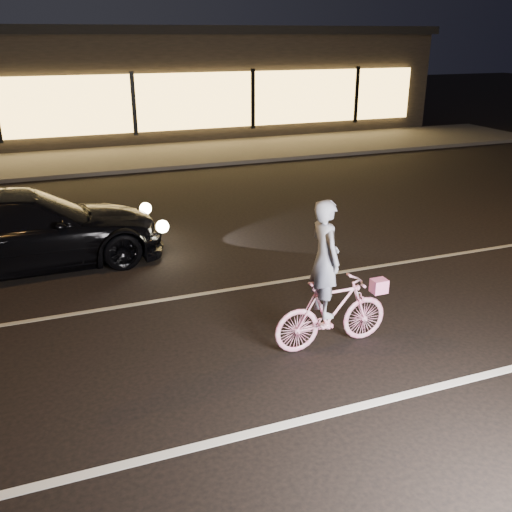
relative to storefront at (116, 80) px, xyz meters
name	(u,v)px	position (x,y,z in m)	size (l,w,h in m)	color
ground	(325,339)	(0.00, -18.97, -2.15)	(90.00, 90.00, 0.00)	black
lane_stripe_near	(386,400)	(0.00, -20.47, -2.14)	(60.00, 0.12, 0.01)	silver
lane_stripe_far	(270,283)	(0.00, -16.97, -2.14)	(60.00, 0.10, 0.01)	gray
sidewalk	(146,157)	(0.00, -5.97, -2.09)	(30.00, 4.00, 0.12)	#383533
storefront	(116,80)	(0.00, 0.00, 0.00)	(25.40, 8.42, 4.20)	black
cyclist	(330,297)	(-0.06, -19.14, -1.42)	(1.62, 0.56, 2.04)	#DB296F
sedan	(26,230)	(-3.73, -14.73, -1.46)	(4.87, 2.20, 1.38)	black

